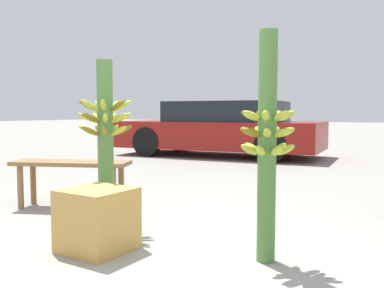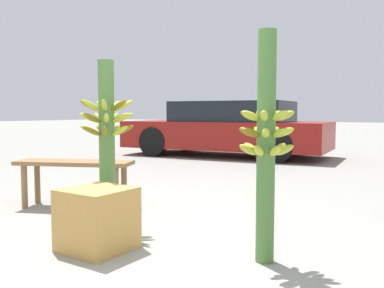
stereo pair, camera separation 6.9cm
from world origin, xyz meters
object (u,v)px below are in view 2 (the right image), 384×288
(market_bench, at_px, (74,169))
(parked_car, at_px, (227,129))
(produce_crate, at_px, (97,219))
(banana_stalk_center, at_px, (266,144))
(banana_stalk_left, at_px, (107,140))

(market_bench, distance_m, parked_car, 5.54)
(produce_crate, bearing_deg, banana_stalk_center, 22.05)
(banana_stalk_center, bearing_deg, produce_crate, -157.95)
(produce_crate, bearing_deg, parked_car, 111.25)
(market_bench, bearing_deg, produce_crate, -59.02)
(banana_stalk_center, relative_size, parked_car, 0.32)
(banana_stalk_center, xyz_separation_m, parked_car, (-3.52, 5.80, -0.17))
(market_bench, relative_size, parked_car, 0.26)
(market_bench, height_order, produce_crate, market_bench)
(banana_stalk_center, height_order, market_bench, banana_stalk_center)
(market_bench, bearing_deg, banana_stalk_left, -48.77)
(banana_stalk_center, relative_size, produce_crate, 3.39)
(banana_stalk_center, bearing_deg, parked_car, 121.27)
(banana_stalk_center, height_order, parked_car, banana_stalk_center)
(banana_stalk_left, bearing_deg, produce_crate, -52.49)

